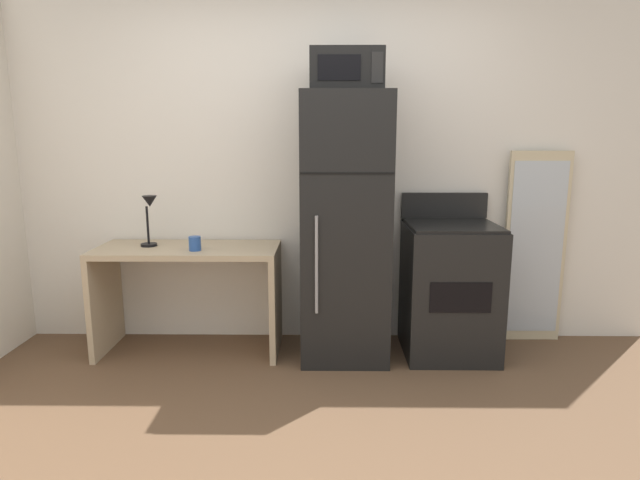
{
  "coord_description": "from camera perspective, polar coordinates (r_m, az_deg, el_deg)",
  "views": [
    {
      "loc": [
        0.09,
        -2.21,
        1.5
      ],
      "look_at": [
        0.05,
        1.1,
        0.85
      ],
      "focal_mm": 29.82,
      "sensor_mm": 36.0,
      "label": 1
    }
  ],
  "objects": [
    {
      "name": "desk",
      "position": [
        3.82,
        -13.89,
        -3.96
      ],
      "size": [
        1.25,
        0.54,
        0.75
      ],
      "color": "tan",
      "rests_on": "ground"
    },
    {
      "name": "ground_plane",
      "position": [
        2.67,
        -1.42,
        -23.05
      ],
      "size": [
        12.0,
        12.0,
        0.0
      ],
      "primitive_type": "plane",
      "color": "brown"
    },
    {
      "name": "desk_lamp",
      "position": [
        3.82,
        -17.85,
        2.87
      ],
      "size": [
        0.14,
        0.12,
        0.35
      ],
      "color": "black",
      "rests_on": "desk"
    },
    {
      "name": "wall_back_white",
      "position": [
        3.92,
        -0.62,
        8.15
      ],
      "size": [
        5.0,
        0.1,
        2.6
      ],
      "primitive_type": "cube",
      "color": "silver",
      "rests_on": "ground"
    },
    {
      "name": "refrigerator",
      "position": [
        3.59,
        2.68,
        1.25
      ],
      "size": [
        0.58,
        0.64,
        1.78
      ],
      "color": "black",
      "rests_on": "ground"
    },
    {
      "name": "leaning_mirror",
      "position": [
        4.17,
        22.07,
        -0.8
      ],
      "size": [
        0.44,
        0.03,
        1.4
      ],
      "color": "#C6B793",
      "rests_on": "ground"
    },
    {
      "name": "oven_range",
      "position": [
        3.79,
        13.72,
        -5.07
      ],
      "size": [
        0.61,
        0.61,
        1.1
      ],
      "color": "black",
      "rests_on": "ground"
    },
    {
      "name": "coffee_mug",
      "position": [
        3.63,
        -13.28,
        -0.37
      ],
      "size": [
        0.08,
        0.08,
        0.09
      ],
      "primitive_type": "cylinder",
      "color": "#264C99",
      "rests_on": "desk"
    },
    {
      "name": "microwave",
      "position": [
        3.54,
        2.85,
        17.68
      ],
      "size": [
        0.46,
        0.35,
        0.26
      ],
      "color": "black",
      "rests_on": "refrigerator"
    }
  ]
}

